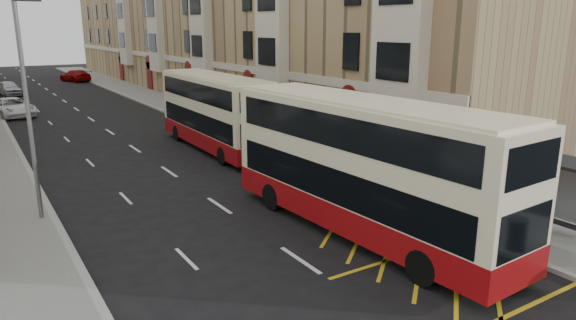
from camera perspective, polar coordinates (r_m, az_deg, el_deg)
ground at (r=13.71m, az=11.09°, el=-17.00°), size 200.00×200.00×0.00m
pavement_right at (r=42.21m, az=-9.22°, el=4.81°), size 4.00×120.00×0.15m
kerb_right at (r=41.49m, az=-11.76°, el=4.52°), size 0.25×120.00×0.15m
kerb_left at (r=39.03m, az=-28.45°, el=2.43°), size 0.25×120.00×0.15m
road_markings at (r=54.42m, az=-23.42°, el=5.90°), size 10.00×110.00×0.01m
terrace_right at (r=58.47m, az=-9.30°, el=14.82°), size 10.75×79.00×15.25m
guard_railing at (r=21.15m, az=12.95°, el=-3.00°), size 0.06×6.56×1.01m
street_lamp_near at (r=20.56m, az=-26.92°, el=6.09°), size 0.93×0.18×8.00m
double_decker_front at (r=17.86m, az=8.35°, el=-0.78°), size 3.39×12.09×4.77m
double_decker_rear at (r=30.56m, az=-8.13°, el=5.28°), size 2.70×11.08×4.40m
pedestrian_far at (r=18.70m, az=22.66°, el=-5.75°), size 1.05×0.66×1.66m
white_van at (r=47.59m, az=-28.38°, el=5.17°), size 3.75×5.88×1.51m
car_silver at (r=62.44m, az=-28.62°, el=7.01°), size 2.55×4.78×1.55m
car_red at (r=74.82m, az=-22.56°, el=8.65°), size 3.71×5.77×1.55m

